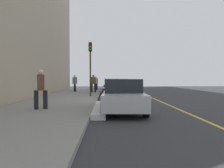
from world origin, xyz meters
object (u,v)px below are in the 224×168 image
Objects in this scene: pedestrian_grey_coat at (75,83)px; pedestrian_tan_coat at (96,83)px; rolling_suitcase at (75,89)px; pedestrian_olive_coat at (93,83)px; parked_car_black at (113,86)px; parked_car_silver at (123,95)px; traffic_light_pole at (90,60)px; parked_car_maroon at (112,85)px; parked_car_charcoal at (116,89)px; pedestrian_brown_coat at (41,88)px.

pedestrian_tan_coat is at bearing 143.05° from pedestrian_grey_coat.
pedestrian_olive_coat is at bearing 55.52° from rolling_suitcase.
rolling_suitcase is at bearing -117.66° from parked_car_black.
traffic_light_pole is at bearing -164.29° from parked_car_silver.
parked_car_black is 2.10m from pedestrian_olive_coat.
parked_car_maroon is 0.94× the size of parked_car_silver.
pedestrian_olive_coat reaches higher than parked_car_charcoal.
rolling_suitcase is (-13.83, -4.21, -0.33)m from parked_car_silver.
parked_car_maroon is 10.91m from traffic_light_pole.
traffic_light_pole is (5.09, 0.07, 1.93)m from pedestrian_olive_coat.
pedestrian_grey_coat reaches higher than rolling_suitcase.
pedestrian_brown_coat reaches higher than pedestrian_grey_coat.
pedestrian_tan_coat is (-4.35, -1.90, 0.27)m from parked_car_black.
pedestrian_olive_coat is 3.66m from pedestrian_tan_coat.
parked_car_charcoal is 8.60m from rolling_suitcase.
traffic_light_pole is at bearing 0.78° from pedestrian_olive_coat.
rolling_suitcase is (-7.52, -4.16, -0.33)m from parked_car_charcoal.
parked_car_maroon is 4.98× the size of rolling_suitcase.
pedestrian_brown_coat reaches higher than pedestrian_olive_coat.
pedestrian_tan_coat reaches higher than parked_car_charcoal.
pedestrian_grey_coat is 1.93× the size of rolling_suitcase.
parked_car_silver is at bearing 0.81° from parked_car_black.
pedestrian_grey_coat is at bearing -111.54° from parked_car_black.
traffic_light_pole reaches higher than parked_car_silver.
parked_car_black is at bearing 68.46° from pedestrian_grey_coat.
parked_car_maroon is 2.51× the size of pedestrian_brown_coat.
pedestrian_brown_coat is (0.15, -3.75, 0.35)m from parked_car_silver.
pedestrian_brown_coat is at bearing -11.28° from parked_car_maroon.
parked_car_maroon is 5.77m from pedestrian_olive_coat.
rolling_suitcase is (-6.52, -2.16, -2.59)m from traffic_light_pole.
parked_car_maroon and parked_car_charcoal have the same top height.
pedestrian_olive_coat reaches higher than parked_car_maroon.
pedestrian_grey_coat reaches higher than parked_car_maroon.
pedestrian_grey_coat is at bearing -162.64° from parked_car_silver.
pedestrian_brown_coat is at bearing -87.63° from parked_car_silver.
pedestrian_olive_coat is 1.08× the size of pedestrian_tan_coat.
parked_car_black and parked_car_silver have the same top height.
pedestrian_brown_coat reaches higher than parked_car_silver.
parked_car_black is 11.71m from parked_car_silver.
rolling_suitcase is at bearing -173.79° from pedestrian_grey_coat.
pedestrian_grey_coat is at bearing -113.62° from pedestrian_olive_coat.
rolling_suitcase is (3.98, -4.05, -0.33)m from parked_car_maroon.
traffic_light_pole is (10.51, -1.89, 2.26)m from parked_car_maroon.
parked_car_black is 4.58m from rolling_suitcase.
traffic_light_pole is at bearing -116.53° from parked_car_charcoal.
pedestrian_grey_coat is 0.86m from rolling_suitcase.
pedestrian_grey_coat is 6.62m from traffic_light_pole.
traffic_light_pole is (8.75, 0.01, 1.99)m from pedestrian_tan_coat.
parked_car_maroon is 11.51m from parked_car_charcoal.
parked_car_silver is 2.74× the size of pedestrian_grey_coat.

